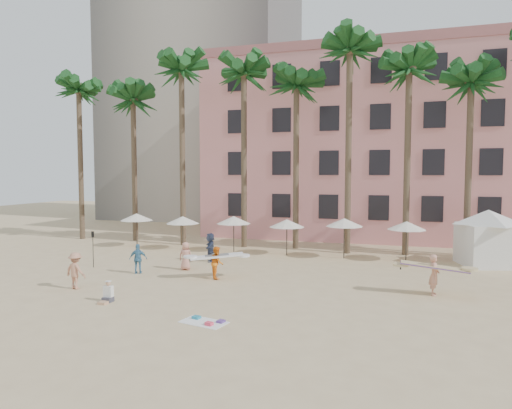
{
  "coord_description": "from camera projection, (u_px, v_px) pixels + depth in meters",
  "views": [
    {
      "loc": [
        6.25,
        -18.56,
        5.8
      ],
      "look_at": [
        -1.27,
        6.0,
        4.0
      ],
      "focal_mm": 32.0,
      "sensor_mm": 36.0,
      "label": 1
    }
  ],
  "objects": [
    {
      "name": "ground",
      "position": [
        244.0,
        305.0,
        19.93
      ],
      "size": [
        120.0,
        120.0,
        0.0
      ],
      "primitive_type": "plane",
      "color": "#D1B789",
      "rests_on": "ground"
    },
    {
      "name": "pink_hotel",
      "position": [
        405.0,
        149.0,
        42.13
      ],
      "size": [
        35.0,
        14.0,
        16.0
      ],
      "primitive_type": "cube",
      "color": "pink",
      "rests_on": "ground"
    },
    {
      "name": "grey_tower",
      "position": [
        205.0,
        26.0,
        59.69
      ],
      "size": [
        22.0,
        18.0,
        50.0
      ],
      "primitive_type": "cube",
      "color": "#A89E8E",
      "rests_on": "ground"
    },
    {
      "name": "palm_row",
      "position": [
        315.0,
        74.0,
        33.19
      ],
      "size": [
        44.4,
        5.4,
        16.3
      ],
      "color": "brown",
      "rests_on": "ground"
    },
    {
      "name": "umbrella_row",
      "position": [
        260.0,
        221.0,
        32.57
      ],
      "size": [
        22.5,
        2.7,
        2.73
      ],
      "color": "#332B23",
      "rests_on": "ground"
    },
    {
      "name": "cabana",
      "position": [
        488.0,
        233.0,
        28.36
      ],
      "size": [
        5.54,
        5.54,
        3.5
      ],
      "color": "silver",
      "rests_on": "ground"
    },
    {
      "name": "beach_towel",
      "position": [
        205.0,
        322.0,
        17.65
      ],
      "size": [
        1.98,
        1.37,
        0.14
      ],
      "color": "white",
      "rests_on": "ground"
    },
    {
      "name": "carrier_yellow",
      "position": [
        434.0,
        273.0,
        21.53
      ],
      "size": [
        3.05,
        0.8,
        1.95
      ],
      "color": "tan",
      "rests_on": "ground"
    },
    {
      "name": "carrier_white",
      "position": [
        217.0,
        261.0,
        24.94
      ],
      "size": [
        2.94,
        1.86,
        1.77
      ],
      "color": "orange",
      "rests_on": "ground"
    },
    {
      "name": "beachgoers",
      "position": [
        159.0,
        257.0,
        26.58
      ],
      "size": [
        4.92,
        9.81,
        1.88
      ],
      "color": "#353F5C",
      "rests_on": "ground"
    },
    {
      "name": "paddle",
      "position": [
        93.0,
        245.0,
        27.82
      ],
      "size": [
        0.18,
        0.04,
        2.23
      ],
      "color": "black",
      "rests_on": "ground"
    },
    {
      "name": "seated_man",
      "position": [
        108.0,
        295.0,
        20.43
      ],
      "size": [
        0.42,
        0.73,
        0.95
      ],
      "color": "#3F3F4C",
      "rests_on": "ground"
    }
  ]
}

